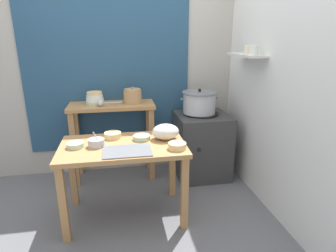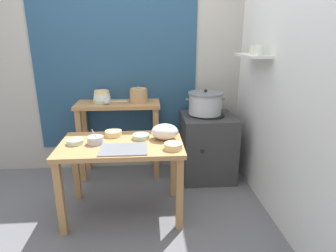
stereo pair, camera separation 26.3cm
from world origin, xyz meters
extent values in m
plane|color=slate|center=(0.00, 0.00, 0.00)|extent=(9.00, 9.00, 0.00)
cube|color=#B2ADA3|center=(0.10, 1.10, 1.30)|extent=(4.40, 0.10, 2.60)
cube|color=navy|center=(-0.15, 1.04, 1.35)|extent=(1.90, 0.02, 2.10)
cube|color=white|center=(1.40, 0.20, 1.30)|extent=(0.10, 3.20, 2.60)
cube|color=silver|center=(1.25, 0.40, 1.45)|extent=(0.20, 0.56, 0.02)
cylinder|color=silver|center=(1.25, 0.25, 1.51)|extent=(0.08, 0.08, 0.09)
cylinder|color=beige|center=(1.25, 0.37, 1.50)|extent=(0.08, 0.08, 0.08)
cube|color=#B27F4C|center=(-0.03, 0.01, 0.70)|extent=(1.10, 0.66, 0.04)
cube|color=#B27F4C|center=(-0.53, -0.27, 0.34)|extent=(0.06, 0.06, 0.68)
cube|color=#B27F4C|center=(0.47, -0.27, 0.34)|extent=(0.06, 0.06, 0.68)
cube|color=#B27F4C|center=(-0.53, 0.29, 0.34)|extent=(0.06, 0.06, 0.68)
cube|color=#B27F4C|center=(0.47, 0.29, 0.34)|extent=(0.06, 0.06, 0.68)
cube|color=#B27F4C|center=(-0.13, 0.83, 0.88)|extent=(0.96, 0.40, 0.04)
cube|color=#B27F4C|center=(-0.56, 0.68, 0.43)|extent=(0.06, 0.06, 0.86)
cube|color=#B27F4C|center=(0.30, 0.68, 0.43)|extent=(0.06, 0.06, 0.86)
cube|color=#B27F4C|center=(-0.56, 0.98, 0.43)|extent=(0.06, 0.06, 0.86)
cube|color=#B27F4C|center=(0.30, 0.98, 0.43)|extent=(0.06, 0.06, 0.86)
cube|color=#383838|center=(0.91, 0.70, 0.38)|extent=(0.60, 0.60, 0.76)
cylinder|color=black|center=(0.91, 0.70, 0.77)|extent=(0.36, 0.36, 0.02)
cylinder|color=black|center=(0.79, 0.40, 0.45)|extent=(0.04, 0.02, 0.04)
cylinder|color=#B7BABF|center=(0.87, 0.72, 0.89)|extent=(0.37, 0.37, 0.23)
cylinder|color=slate|center=(0.87, 0.72, 1.02)|extent=(0.40, 0.40, 0.02)
sphere|color=black|center=(0.87, 0.72, 1.05)|extent=(0.04, 0.04, 0.04)
cube|color=slate|center=(0.66, 0.72, 0.95)|extent=(0.04, 0.02, 0.02)
cube|color=slate|center=(1.07, 0.72, 0.95)|extent=(0.04, 0.02, 0.02)
cylinder|color=tan|center=(0.11, 0.83, 0.97)|extent=(0.20, 0.20, 0.14)
cylinder|color=tan|center=(0.11, 0.83, 1.05)|extent=(0.19, 0.19, 0.02)
sphere|color=tan|center=(0.11, 0.83, 1.08)|extent=(0.02, 0.02, 0.02)
cylinder|color=#B7D1AD|center=(-0.31, 0.86, 0.92)|extent=(0.20, 0.20, 0.04)
cylinder|color=silver|center=(-0.31, 0.86, 0.95)|extent=(0.19, 0.19, 0.03)
cylinder|color=silver|center=(-0.31, 0.86, 0.99)|extent=(0.18, 0.18, 0.04)
cylinder|color=#E5C684|center=(-0.31, 0.86, 1.02)|extent=(0.17, 0.17, 0.03)
sphere|color=#B7BABF|center=(-0.25, 0.74, 0.94)|extent=(0.07, 0.07, 0.07)
cylinder|color=#B7BABF|center=(-0.11, 0.75, 0.94)|extent=(0.20, 0.03, 0.01)
cube|color=slate|center=(0.00, -0.16, 0.72)|extent=(0.40, 0.28, 0.01)
ellipsoid|color=silver|center=(0.36, 0.08, 0.79)|extent=(0.25, 0.21, 0.14)
cylinder|color=#B7BABF|center=(-0.26, 0.00, 0.75)|extent=(0.14, 0.14, 0.07)
cylinder|color=beige|center=(-0.26, 0.00, 0.78)|extent=(0.12, 0.12, 0.01)
cylinder|color=#B7BABF|center=(-0.25, -0.01, 0.79)|extent=(0.07, 0.06, 0.14)
cylinder|color=#E5C684|center=(0.42, -0.18, 0.75)|extent=(0.15, 0.15, 0.05)
cylinder|color=maroon|center=(0.42, -0.18, 0.77)|extent=(0.13, 0.13, 0.01)
cylinder|color=#B7D1AD|center=(-0.44, 0.01, 0.74)|extent=(0.14, 0.14, 0.04)
cylinder|color=maroon|center=(-0.44, 0.01, 0.76)|extent=(0.12, 0.12, 0.01)
cylinder|color=#E5C684|center=(-0.12, 0.19, 0.75)|extent=(0.16, 0.16, 0.05)
cylinder|color=maroon|center=(-0.12, 0.19, 0.77)|extent=(0.13, 0.13, 0.01)
cylinder|color=#B7D1AD|center=(0.14, 0.10, 0.74)|extent=(0.16, 0.16, 0.04)
cylinder|color=brown|center=(0.14, 0.10, 0.76)|extent=(0.13, 0.13, 0.01)
camera|label=1|loc=(-0.05, -2.38, 1.64)|focal=30.47mm
camera|label=2|loc=(0.21, -2.41, 1.64)|focal=30.47mm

